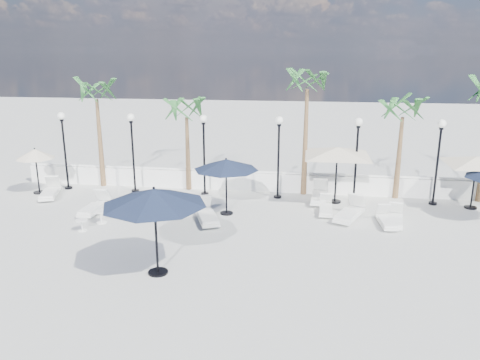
# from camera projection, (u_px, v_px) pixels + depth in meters

# --- Properties ---
(ground) EXTENTS (100.00, 100.00, 0.00)m
(ground) POSITION_uv_depth(u_px,v_px,m) (265.00, 255.00, 15.85)
(ground) COLOR #AFAFAA
(ground) RESTS_ON ground
(balustrade) EXTENTS (26.00, 0.30, 1.01)m
(balustrade) POSITION_uv_depth(u_px,v_px,m) (279.00, 182.00, 22.88)
(balustrade) COLOR white
(balustrade) RESTS_ON ground
(lamppost_0) EXTENTS (0.36, 0.36, 3.84)m
(lamppost_0) POSITION_uv_depth(u_px,v_px,m) (64.00, 140.00, 22.82)
(lamppost_0) COLOR black
(lamppost_0) RESTS_ON ground
(lamppost_1) EXTENTS (0.36, 0.36, 3.84)m
(lamppost_1) POSITION_uv_depth(u_px,v_px,m) (132.00, 142.00, 22.34)
(lamppost_1) COLOR black
(lamppost_1) RESTS_ON ground
(lamppost_2) EXTENTS (0.36, 0.36, 3.84)m
(lamppost_2) POSITION_uv_depth(u_px,v_px,m) (204.00, 144.00, 21.86)
(lamppost_2) COLOR black
(lamppost_2) RESTS_ON ground
(lamppost_3) EXTENTS (0.36, 0.36, 3.84)m
(lamppost_3) POSITION_uv_depth(u_px,v_px,m) (279.00, 146.00, 21.38)
(lamppost_3) COLOR black
(lamppost_3) RESTS_ON ground
(lamppost_4) EXTENTS (0.36, 0.36, 3.84)m
(lamppost_4) POSITION_uv_depth(u_px,v_px,m) (357.00, 148.00, 20.90)
(lamppost_4) COLOR black
(lamppost_4) RESTS_ON ground
(lamppost_5) EXTENTS (0.36, 0.36, 3.84)m
(lamppost_5) POSITION_uv_depth(u_px,v_px,m) (439.00, 150.00, 20.42)
(lamppost_5) COLOR black
(lamppost_5) RESTS_ON ground
(palm_0) EXTENTS (2.60, 2.60, 5.50)m
(palm_0) POSITION_uv_depth(u_px,v_px,m) (96.00, 96.00, 22.83)
(palm_0) COLOR brown
(palm_0) RESTS_ON ground
(palm_1) EXTENTS (2.60, 2.60, 4.70)m
(palm_1) POSITION_uv_depth(u_px,v_px,m) (187.00, 114.00, 22.42)
(palm_1) COLOR brown
(palm_1) RESTS_ON ground
(palm_2) EXTENTS (2.60, 2.60, 6.10)m
(palm_2) POSITION_uv_depth(u_px,v_px,m) (307.00, 87.00, 21.28)
(palm_2) COLOR brown
(palm_2) RESTS_ON ground
(palm_3) EXTENTS (2.60, 2.60, 4.90)m
(palm_3) POSITION_uv_depth(u_px,v_px,m) (403.00, 114.00, 21.00)
(palm_3) COLOR brown
(palm_3) RESTS_ON ground
(lounger_0) EXTENTS (1.29, 2.17, 0.78)m
(lounger_0) POSITION_uv_depth(u_px,v_px,m) (50.00, 192.00, 22.09)
(lounger_0) COLOR silver
(lounger_0) RESTS_ON ground
(lounger_1) EXTENTS (1.45, 2.26, 0.81)m
(lounger_1) POSITION_uv_depth(u_px,v_px,m) (207.00, 215.00, 18.96)
(lounger_1) COLOR silver
(lounger_1) RESTS_ON ground
(lounger_2) EXTENTS (0.72, 2.04, 0.76)m
(lounger_2) POSITION_uv_depth(u_px,v_px,m) (95.00, 207.00, 19.99)
(lounger_2) COLOR silver
(lounger_2) RESTS_ON ground
(lounger_3) EXTENTS (0.84, 2.19, 0.80)m
(lounger_3) POSITION_uv_depth(u_px,v_px,m) (319.00, 196.00, 21.45)
(lounger_3) COLOR silver
(lounger_3) RESTS_ON ground
(lounger_4) EXTENTS (0.70, 1.76, 0.64)m
(lounger_4) POSITION_uv_depth(u_px,v_px,m) (386.00, 220.00, 18.50)
(lounger_4) COLOR silver
(lounger_4) RESTS_ON ground
(lounger_5) EXTENTS (0.60, 1.72, 0.64)m
(lounger_5) POSITION_uv_depth(u_px,v_px,m) (326.00, 208.00, 19.93)
(lounger_5) COLOR silver
(lounger_5) RESTS_ON ground
(lounger_6) EXTENTS (1.49, 2.26, 0.81)m
(lounger_6) POSITION_uv_depth(u_px,v_px,m) (350.00, 213.00, 19.20)
(lounger_6) COLOR silver
(lounger_6) RESTS_ON ground
(lounger_7) EXTENTS (0.90, 1.87, 0.67)m
(lounger_7) POSITION_uv_depth(u_px,v_px,m) (395.00, 219.00, 18.63)
(lounger_7) COLOR silver
(lounger_7) RESTS_ON ground
(side_table_0) EXTENTS (0.52, 0.52, 0.51)m
(side_table_0) POSITION_uv_depth(u_px,v_px,m) (101.00, 216.00, 18.75)
(side_table_0) COLOR silver
(side_table_0) RESTS_ON ground
(side_table_1) EXTENTS (0.46, 0.46, 0.45)m
(side_table_1) POSITION_uv_depth(u_px,v_px,m) (82.00, 224.00, 17.94)
(side_table_1) COLOR silver
(side_table_1) RESTS_ON ground
(parasol_navy_left) EXTENTS (3.19, 3.19, 2.82)m
(parasol_navy_left) POSITION_uv_depth(u_px,v_px,m) (154.00, 197.00, 13.92)
(parasol_navy_left) COLOR black
(parasol_navy_left) RESTS_ON ground
(parasol_navy_mid) EXTENTS (2.72, 2.72, 2.44)m
(parasol_navy_mid) POSITION_uv_depth(u_px,v_px,m) (226.00, 165.00, 19.31)
(parasol_navy_mid) COLOR black
(parasol_navy_mid) RESTS_ON ground
(parasol_cream_sq_a) EXTENTS (5.62, 5.62, 2.76)m
(parasol_cream_sq_a) POSITION_uv_depth(u_px,v_px,m) (338.00, 147.00, 20.72)
(parasol_cream_sq_a) COLOR black
(parasol_cream_sq_a) RESTS_ON ground
(parasol_cream_sq_b) EXTENTS (5.02, 5.02, 2.52)m
(parasol_cream_sq_b) POSITION_uv_depth(u_px,v_px,m) (477.00, 157.00, 19.97)
(parasol_cream_sq_b) COLOR black
(parasol_cream_sq_b) RESTS_ON ground
(parasol_cream_small) EXTENTS (1.83, 1.83, 2.24)m
(parasol_cream_small) POSITION_uv_depth(u_px,v_px,m) (35.00, 154.00, 22.27)
(parasol_cream_small) COLOR black
(parasol_cream_small) RESTS_ON ground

